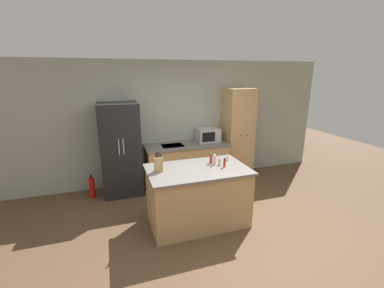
{
  "coord_description": "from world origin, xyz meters",
  "views": [
    {
      "loc": [
        -1.31,
        -3.0,
        2.34
      ],
      "look_at": [
        0.15,
        1.4,
        1.05
      ],
      "focal_mm": 24.0,
      "sensor_mm": 36.0,
      "label": 1
    }
  ],
  "objects_px": {
    "knife_block": "(159,164)",
    "spice_bottle_amber_oil": "(215,160)",
    "refrigerator": "(121,149)",
    "spice_bottle_tall_dark": "(211,158)",
    "spice_bottle_short_red": "(224,163)",
    "spice_bottle_green_herb": "(220,162)",
    "spice_bottle_pale_salt": "(227,158)",
    "fire_extinguisher": "(92,187)",
    "pantry_cabinet": "(237,134)",
    "microwave": "(208,135)"
  },
  "relations": [
    {
      "from": "knife_block",
      "to": "fire_extinguisher",
      "type": "relative_size",
      "value": 0.65
    },
    {
      "from": "spice_bottle_tall_dark",
      "to": "spice_bottle_amber_oil",
      "type": "bearing_deg",
      "value": -68.65
    },
    {
      "from": "pantry_cabinet",
      "to": "knife_block",
      "type": "bearing_deg",
      "value": -145.13
    },
    {
      "from": "spice_bottle_tall_dark",
      "to": "spice_bottle_pale_salt",
      "type": "distance_m",
      "value": 0.31
    },
    {
      "from": "knife_block",
      "to": "spice_bottle_amber_oil",
      "type": "height_order",
      "value": "knife_block"
    },
    {
      "from": "spice_bottle_green_herb",
      "to": "spice_bottle_pale_salt",
      "type": "distance_m",
      "value": 0.27
    },
    {
      "from": "pantry_cabinet",
      "to": "spice_bottle_tall_dark",
      "type": "xyz_separation_m",
      "value": [
        -1.19,
        -1.35,
        -0.02
      ]
    },
    {
      "from": "refrigerator",
      "to": "spice_bottle_tall_dark",
      "type": "height_order",
      "value": "refrigerator"
    },
    {
      "from": "pantry_cabinet",
      "to": "spice_bottle_short_red",
      "type": "xyz_separation_m",
      "value": [
        -1.06,
        -1.59,
        -0.03
      ]
    },
    {
      "from": "microwave",
      "to": "spice_bottle_green_herb",
      "type": "height_order",
      "value": "microwave"
    },
    {
      "from": "spice_bottle_amber_oil",
      "to": "fire_extinguisher",
      "type": "xyz_separation_m",
      "value": [
        -1.97,
        1.34,
        -0.79
      ]
    },
    {
      "from": "pantry_cabinet",
      "to": "spice_bottle_amber_oil",
      "type": "distance_m",
      "value": 1.84
    },
    {
      "from": "knife_block",
      "to": "spice_bottle_tall_dark",
      "type": "height_order",
      "value": "knife_block"
    },
    {
      "from": "refrigerator",
      "to": "pantry_cabinet",
      "type": "height_order",
      "value": "pantry_cabinet"
    },
    {
      "from": "pantry_cabinet",
      "to": "spice_bottle_pale_salt",
      "type": "relative_size",
      "value": 21.06
    },
    {
      "from": "microwave",
      "to": "spice_bottle_short_red",
      "type": "xyz_separation_m",
      "value": [
        -0.38,
        -1.65,
        -0.05
      ]
    },
    {
      "from": "pantry_cabinet",
      "to": "spice_bottle_green_herb",
      "type": "relative_size",
      "value": 21.62
    },
    {
      "from": "refrigerator",
      "to": "pantry_cabinet",
      "type": "relative_size",
      "value": 0.89
    },
    {
      "from": "pantry_cabinet",
      "to": "microwave",
      "type": "height_order",
      "value": "pantry_cabinet"
    },
    {
      "from": "spice_bottle_short_red",
      "to": "spice_bottle_tall_dark",
      "type": "bearing_deg",
      "value": 118.64
    },
    {
      "from": "spice_bottle_short_red",
      "to": "spice_bottle_amber_oil",
      "type": "xyz_separation_m",
      "value": [
        -0.1,
        0.16,
        0.01
      ]
    },
    {
      "from": "spice_bottle_tall_dark",
      "to": "spice_bottle_short_red",
      "type": "bearing_deg",
      "value": -61.36
    },
    {
      "from": "refrigerator",
      "to": "spice_bottle_short_red",
      "type": "height_order",
      "value": "refrigerator"
    },
    {
      "from": "spice_bottle_green_herb",
      "to": "microwave",
      "type": "bearing_deg",
      "value": 75.11
    },
    {
      "from": "spice_bottle_short_red",
      "to": "fire_extinguisher",
      "type": "bearing_deg",
      "value": 144.17
    },
    {
      "from": "spice_bottle_tall_dark",
      "to": "spice_bottle_amber_oil",
      "type": "distance_m",
      "value": 0.08
    },
    {
      "from": "pantry_cabinet",
      "to": "microwave",
      "type": "distance_m",
      "value": 0.69
    },
    {
      "from": "spice_bottle_pale_salt",
      "to": "fire_extinguisher",
      "type": "bearing_deg",
      "value": 151.46
    },
    {
      "from": "spice_bottle_pale_salt",
      "to": "fire_extinguisher",
      "type": "relative_size",
      "value": 0.21
    },
    {
      "from": "refrigerator",
      "to": "fire_extinguisher",
      "type": "distance_m",
      "value": 0.91
    },
    {
      "from": "microwave",
      "to": "spice_bottle_amber_oil",
      "type": "xyz_separation_m",
      "value": [
        -0.48,
        -1.49,
        -0.04
      ]
    },
    {
      "from": "refrigerator",
      "to": "spice_bottle_amber_oil",
      "type": "height_order",
      "value": "refrigerator"
    },
    {
      "from": "refrigerator",
      "to": "spice_bottle_tall_dark",
      "type": "relative_size",
      "value": 10.97
    },
    {
      "from": "knife_block",
      "to": "spice_bottle_pale_salt",
      "type": "height_order",
      "value": "knife_block"
    },
    {
      "from": "spice_bottle_short_red",
      "to": "spice_bottle_amber_oil",
      "type": "height_order",
      "value": "spice_bottle_amber_oil"
    },
    {
      "from": "knife_block",
      "to": "spice_bottle_pale_salt",
      "type": "bearing_deg",
      "value": 6.14
    },
    {
      "from": "spice_bottle_amber_oil",
      "to": "spice_bottle_pale_salt",
      "type": "distance_m",
      "value": 0.3
    },
    {
      "from": "microwave",
      "to": "knife_block",
      "type": "xyz_separation_m",
      "value": [
        -1.39,
        -1.51,
        -0.0
      ]
    },
    {
      "from": "refrigerator",
      "to": "spice_bottle_amber_oil",
      "type": "distance_m",
      "value": 1.96
    },
    {
      "from": "spice_bottle_tall_dark",
      "to": "microwave",
      "type": "bearing_deg",
      "value": 70.39
    },
    {
      "from": "pantry_cabinet",
      "to": "fire_extinguisher",
      "type": "bearing_deg",
      "value": -178.3
    },
    {
      "from": "microwave",
      "to": "spice_bottle_tall_dark",
      "type": "bearing_deg",
      "value": -109.61
    },
    {
      "from": "refrigerator",
      "to": "spice_bottle_short_red",
      "type": "relative_size",
      "value": 12.52
    },
    {
      "from": "spice_bottle_short_red",
      "to": "spice_bottle_green_herb",
      "type": "relative_size",
      "value": 1.54
    },
    {
      "from": "fire_extinguisher",
      "to": "spice_bottle_pale_salt",
      "type": "bearing_deg",
      "value": -28.54
    },
    {
      "from": "knife_block",
      "to": "spice_bottle_green_herb",
      "type": "height_order",
      "value": "knife_block"
    },
    {
      "from": "knife_block",
      "to": "spice_bottle_short_red",
      "type": "height_order",
      "value": "knife_block"
    },
    {
      "from": "spice_bottle_tall_dark",
      "to": "spice_bottle_short_red",
      "type": "height_order",
      "value": "spice_bottle_tall_dark"
    },
    {
      "from": "spice_bottle_tall_dark",
      "to": "spice_bottle_amber_oil",
      "type": "height_order",
      "value": "spice_bottle_tall_dark"
    },
    {
      "from": "pantry_cabinet",
      "to": "fire_extinguisher",
      "type": "height_order",
      "value": "pantry_cabinet"
    }
  ]
}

